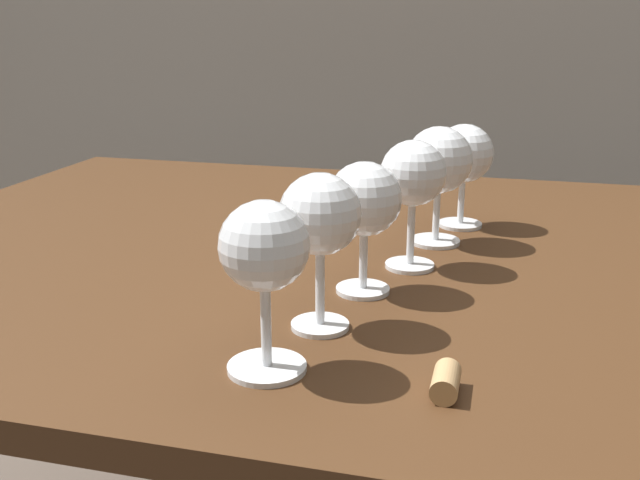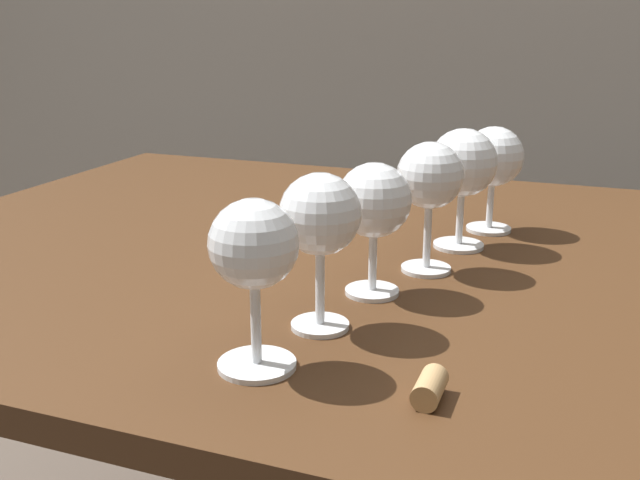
{
  "view_description": "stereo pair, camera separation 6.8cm",
  "coord_description": "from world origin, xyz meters",
  "px_view_note": "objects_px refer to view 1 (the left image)",
  "views": [
    {
      "loc": [
        0.28,
        -0.88,
        1.0
      ],
      "look_at": [
        0.12,
        -0.25,
        0.8
      ],
      "focal_mm": 41.18,
      "sensor_mm": 36.0,
      "label": 1
    },
    {
      "loc": [
        0.35,
        -0.86,
        1.0
      ],
      "look_at": [
        0.12,
        -0.25,
        0.8
      ],
      "focal_mm": 41.18,
      "sensor_mm": 36.0,
      "label": 2
    }
  ],
  "objects_px": {
    "cork": "(446,382)",
    "wine_glass_pinot": "(320,219)",
    "wine_glass_merlot": "(439,163)",
    "wine_glass_cabernet": "(364,203)",
    "wine_glass_rose": "(413,177)",
    "wine_glass_amber": "(464,155)",
    "wine_glass_port": "(264,253)"
  },
  "relations": [
    {
      "from": "wine_glass_pinot",
      "to": "wine_glass_cabernet",
      "type": "bearing_deg",
      "value": 78.59
    },
    {
      "from": "wine_glass_port",
      "to": "wine_glass_amber",
      "type": "xyz_separation_m",
      "value": [
        0.13,
        0.49,
        -0.0
      ]
    },
    {
      "from": "wine_glass_merlot",
      "to": "cork",
      "type": "xyz_separation_m",
      "value": [
        0.05,
        -0.4,
        -0.1
      ]
    },
    {
      "from": "wine_glass_pinot",
      "to": "wine_glass_port",
      "type": "bearing_deg",
      "value": -102.64
    },
    {
      "from": "wine_glass_cabernet",
      "to": "wine_glass_amber",
      "type": "bearing_deg",
      "value": 73.92
    },
    {
      "from": "wine_glass_cabernet",
      "to": "wine_glass_amber",
      "type": "height_order",
      "value": "wine_glass_amber"
    },
    {
      "from": "wine_glass_port",
      "to": "wine_glass_rose",
      "type": "bearing_deg",
      "value": 74.59
    },
    {
      "from": "wine_glass_port",
      "to": "wine_glass_amber",
      "type": "bearing_deg",
      "value": 75.58
    },
    {
      "from": "wine_glass_port",
      "to": "cork",
      "type": "xyz_separation_m",
      "value": [
        0.15,
        -0.0,
        -0.09
      ]
    },
    {
      "from": "wine_glass_port",
      "to": "wine_glass_rose",
      "type": "relative_size",
      "value": 0.97
    },
    {
      "from": "wine_glass_port",
      "to": "wine_glass_merlot",
      "type": "relative_size",
      "value": 0.96
    },
    {
      "from": "wine_glass_port",
      "to": "wine_glass_pinot",
      "type": "height_order",
      "value": "wine_glass_pinot"
    },
    {
      "from": "cork",
      "to": "wine_glass_amber",
      "type": "bearing_deg",
      "value": 92.9
    },
    {
      "from": "wine_glass_port",
      "to": "wine_glass_rose",
      "type": "height_order",
      "value": "wine_glass_rose"
    },
    {
      "from": "wine_glass_rose",
      "to": "wine_glass_merlot",
      "type": "xyz_separation_m",
      "value": [
        0.02,
        0.1,
        -0.0
      ]
    },
    {
      "from": "wine_glass_amber",
      "to": "cork",
      "type": "bearing_deg",
      "value": -87.1
    },
    {
      "from": "wine_glass_cabernet",
      "to": "wine_glass_merlot",
      "type": "height_order",
      "value": "wine_glass_merlot"
    },
    {
      "from": "wine_glass_rose",
      "to": "wine_glass_merlot",
      "type": "height_order",
      "value": "wine_glass_merlot"
    },
    {
      "from": "wine_glass_pinot",
      "to": "wine_glass_cabernet",
      "type": "relative_size",
      "value": 1.06
    },
    {
      "from": "wine_glass_port",
      "to": "wine_glass_rose",
      "type": "distance_m",
      "value": 0.3
    },
    {
      "from": "wine_glass_pinot",
      "to": "cork",
      "type": "relative_size",
      "value": 3.61
    },
    {
      "from": "wine_glass_cabernet",
      "to": "cork",
      "type": "height_order",
      "value": "wine_glass_cabernet"
    },
    {
      "from": "wine_glass_merlot",
      "to": "wine_glass_amber",
      "type": "bearing_deg",
      "value": 74.09
    },
    {
      "from": "wine_glass_rose",
      "to": "cork",
      "type": "relative_size",
      "value": 3.62
    },
    {
      "from": "wine_glass_pinot",
      "to": "wine_glass_amber",
      "type": "height_order",
      "value": "wine_glass_pinot"
    },
    {
      "from": "wine_glass_merlot",
      "to": "cork",
      "type": "relative_size",
      "value": 3.65
    },
    {
      "from": "wine_glass_merlot",
      "to": "wine_glass_amber",
      "type": "height_order",
      "value": "wine_glass_merlot"
    },
    {
      "from": "wine_glass_merlot",
      "to": "wine_glass_port",
      "type": "bearing_deg",
      "value": -104.08
    },
    {
      "from": "wine_glass_merlot",
      "to": "wine_glass_cabernet",
      "type": "bearing_deg",
      "value": -106.16
    },
    {
      "from": "cork",
      "to": "wine_glass_pinot",
      "type": "bearing_deg",
      "value": 142.2
    },
    {
      "from": "wine_glass_cabernet",
      "to": "cork",
      "type": "distance_m",
      "value": 0.25
    },
    {
      "from": "wine_glass_port",
      "to": "wine_glass_cabernet",
      "type": "height_order",
      "value": "wine_glass_port"
    }
  ]
}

